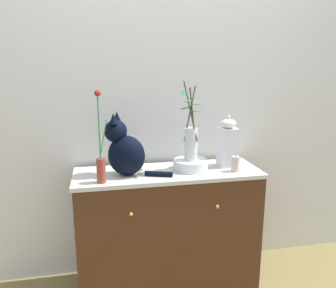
{
  "coord_description": "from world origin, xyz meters",
  "views": [
    {
      "loc": [
        -0.42,
        -2.03,
        1.48
      ],
      "look_at": [
        0.0,
        0.0,
        1.0
      ],
      "focal_mm": 35.87,
      "sensor_mm": 36.0,
      "label": 1
    }
  ],
  "objects": [
    {
      "name": "ground_plane",
      "position": [
        0.0,
        0.0,
        0.0
      ],
      "size": [
        6.0,
        6.0,
        0.0
      ],
      "primitive_type": "plane",
      "color": "olive"
    },
    {
      "name": "wall_back",
      "position": [
        0.0,
        0.28,
        1.3
      ],
      "size": [
        4.4,
        0.08,
        2.6
      ],
      "primitive_type": "cube",
      "color": "silver",
      "rests_on": "ground_plane"
    },
    {
      "name": "sideboard",
      "position": [
        0.0,
        -0.0,
        0.41
      ],
      "size": [
        1.2,
        0.43,
        0.82
      ],
      "color": "#492816",
      "rests_on": "ground_plane"
    },
    {
      "name": "cat_sitting",
      "position": [
        -0.28,
        -0.02,
        0.98
      ],
      "size": [
        0.41,
        0.23,
        0.39
      ],
      "color": "black",
      "rests_on": "sideboard"
    },
    {
      "name": "vase_slim_green",
      "position": [
        -0.42,
        -0.13,
        0.95
      ],
      "size": [
        0.07,
        0.05,
        0.54
      ],
      "color": "brown",
      "rests_on": "sideboard"
    },
    {
      "name": "bowl_porcelain",
      "position": [
        0.15,
        0.01,
        0.85
      ],
      "size": [
        0.23,
        0.23,
        0.07
      ],
      "primitive_type": "cylinder",
      "color": "silver",
      "rests_on": "sideboard"
    },
    {
      "name": "vase_glass_clear",
      "position": [
        0.15,
        0.0,
        1.02
      ],
      "size": [
        0.16,
        0.23,
        0.51
      ],
      "color": "silver",
      "rests_on": "bowl_porcelain"
    },
    {
      "name": "jar_lidded_porcelain",
      "position": [
        0.41,
        0.03,
        0.97
      ],
      "size": [
        0.11,
        0.11,
        0.35
      ],
      "color": "white",
      "rests_on": "sideboard"
    },
    {
      "name": "candle_pillar",
      "position": [
        0.42,
        -0.09,
        0.87
      ],
      "size": [
        0.05,
        0.05,
        0.11
      ],
      "color": "#C0B2A2",
      "rests_on": "sideboard"
    }
  ]
}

